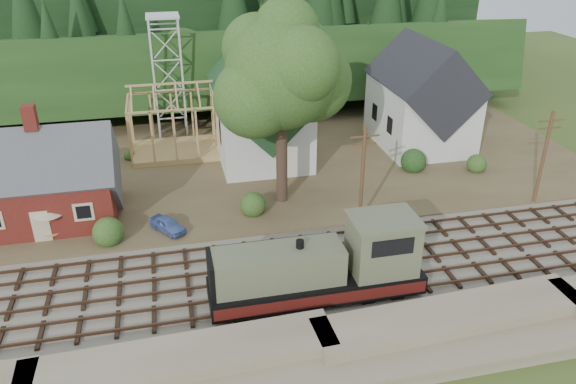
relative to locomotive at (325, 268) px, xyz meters
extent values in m
plane|color=#384C1E|center=(-1.84, 3.00, -2.24)|extent=(140.00, 140.00, 0.00)
cube|color=#7F7259|center=(-1.84, -5.50, -2.24)|extent=(64.00, 5.00, 1.60)
cube|color=#726B5B|center=(-1.84, 3.00, -2.16)|extent=(64.00, 11.00, 0.16)
cube|color=brown|center=(-1.84, 21.00, -2.09)|extent=(64.00, 26.00, 0.30)
cube|color=#1E3F19|center=(-1.84, 45.00, -2.24)|extent=(70.00, 28.96, 12.74)
cube|color=black|center=(-1.84, 61.00, -2.24)|extent=(80.00, 20.00, 12.00)
cube|color=#521A12|center=(-17.84, 14.00, -0.04)|extent=(10.00, 7.00, 3.80)
cube|color=#4C4C51|center=(-17.84, 14.00, 1.86)|extent=(10.80, 7.41, 7.41)
cube|color=#521A12|center=(-17.84, 14.00, 6.16)|extent=(0.90, 0.90, 1.80)
cube|color=beige|center=(-17.84, 10.48, -0.74)|extent=(1.20, 0.06, 2.40)
cube|color=silver|center=(0.16, 23.00, 1.26)|extent=(8.00, 12.00, 6.40)
cube|color=#1B3B1D|center=(0.16, 23.00, 4.46)|extent=(8.40, 12.96, 8.40)
cube|color=silver|center=(0.16, 17.00, 6.46)|extent=(2.40, 2.40, 4.00)
cone|color=#1B3B1D|center=(0.16, 17.00, 9.76)|extent=(5.37, 5.37, 2.60)
cube|color=silver|center=(16.16, 22.00, 1.26)|extent=(8.00, 10.00, 6.40)
cube|color=black|center=(16.16, 22.00, 4.46)|extent=(8.40, 10.80, 8.40)
cube|color=tan|center=(-7.84, 25.00, -1.69)|extent=(8.00, 6.00, 0.50)
cube|color=tan|center=(-7.84, 25.00, 4.96)|extent=(8.00, 0.18, 0.18)
cube|color=silver|center=(-9.24, 29.60, 4.06)|extent=(0.18, 0.18, 12.00)
cube|color=silver|center=(-6.44, 29.60, 4.06)|extent=(0.18, 0.18, 12.00)
cube|color=silver|center=(-9.24, 32.40, 4.06)|extent=(0.18, 0.18, 12.00)
cube|color=silver|center=(-6.44, 32.40, 4.06)|extent=(0.18, 0.18, 12.00)
cube|color=silver|center=(-7.84, 31.00, 10.06)|extent=(3.20, 3.20, 0.25)
cylinder|color=#38281E|center=(0.16, 13.00, 2.06)|extent=(0.90, 0.90, 8.00)
sphere|color=#2F4C1C|center=(0.16, 13.00, 8.56)|extent=(8.40, 8.40, 8.40)
sphere|color=#2F4C1C|center=(2.66, 14.00, 7.56)|extent=(6.40, 6.40, 6.40)
sphere|color=#2F4C1C|center=(-2.04, 12.20, 7.06)|extent=(6.00, 6.00, 6.00)
cylinder|color=#4C331E|center=(5.16, 8.20, 1.76)|extent=(0.28, 0.28, 8.00)
cube|color=#4C331E|center=(5.16, 8.20, 4.96)|extent=(2.20, 0.12, 0.12)
cube|color=#4C331E|center=(5.16, 8.20, 4.36)|extent=(1.80, 0.12, 0.12)
cylinder|color=#4C331E|center=(20.16, 8.20, 1.76)|extent=(0.28, 0.28, 8.00)
cube|color=#4C331E|center=(20.16, 8.20, 4.96)|extent=(2.20, 0.12, 0.12)
cube|color=#4C331E|center=(20.16, 8.20, 4.36)|extent=(1.80, 0.12, 0.12)
cube|color=black|center=(-0.50, 0.00, -1.90)|extent=(12.86, 2.68, 0.38)
cube|color=black|center=(-0.50, 0.00, -1.14)|extent=(12.86, 3.11, 1.18)
cube|color=#595C43|center=(-2.85, 0.00, 0.57)|extent=(7.72, 2.47, 2.25)
cube|color=#595C43|center=(3.58, 0.00, 1.16)|extent=(3.86, 3.00, 3.43)
cube|color=#595C43|center=(3.58, 0.00, 2.93)|extent=(4.07, 3.22, 0.21)
cube|color=black|center=(3.58, -1.52, 1.91)|extent=(2.57, 0.06, 1.07)
cube|color=#4C1310|center=(-0.50, -1.57, -1.14)|extent=(12.86, 0.04, 0.75)
cube|color=#4C1310|center=(-0.50, 1.58, -1.14)|extent=(12.86, 0.04, 0.75)
cylinder|color=black|center=(-1.57, 0.00, 1.80)|extent=(0.47, 0.47, 0.75)
imported|color=#556FB6|center=(-9.10, 9.97, -1.41)|extent=(2.89, 3.30, 1.08)
imported|color=red|center=(19.71, 21.96, -1.33)|extent=(4.45, 2.09, 1.23)
cylinder|color=silver|center=(-17.31, 10.93, -0.86)|extent=(0.10, 0.10, 2.17)
cylinder|color=tan|center=(-17.31, 10.93, -1.50)|extent=(1.38, 1.38, 0.08)
cone|color=beige|center=(-17.31, 10.93, 0.22)|extent=(2.17, 2.17, 0.49)
camera|label=1|loc=(-8.39, -26.87, 19.27)|focal=35.00mm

